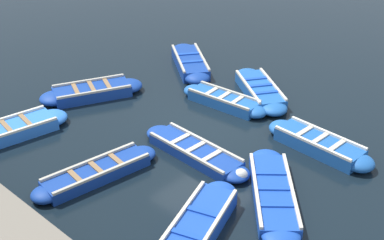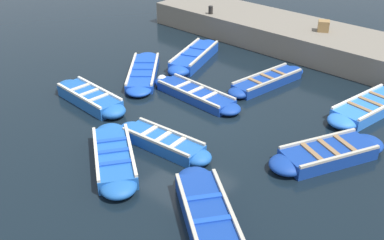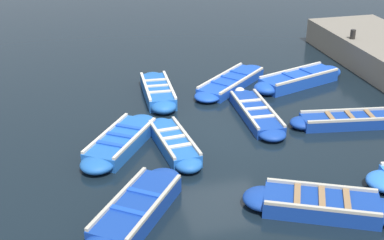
% 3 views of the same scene
% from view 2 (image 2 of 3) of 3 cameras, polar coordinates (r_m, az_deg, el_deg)
% --- Properties ---
extents(ground_plane, '(120.00, 120.00, 0.00)m').
position_cam_2_polar(ground_plane, '(13.75, -0.58, 0.09)').
color(ground_plane, black).
extents(boat_bow_out, '(3.81, 1.53, 0.42)m').
position_cam_2_polar(boat_bow_out, '(15.13, 21.65, 1.53)').
color(boat_bow_out, blue).
rests_on(boat_bow_out, ground).
extents(boat_broadside, '(2.67, 3.34, 0.43)m').
position_cam_2_polar(boat_broadside, '(11.86, -9.87, -4.67)').
color(boat_broadside, '#1E59AD').
rests_on(boat_broadside, ground).
extents(boat_alongside, '(3.50, 3.26, 0.35)m').
position_cam_2_polar(boat_alongside, '(16.68, -6.21, 6.02)').
color(boat_alongside, '#1947B7').
rests_on(boat_alongside, ground).
extents(boat_mid_row, '(3.63, 1.22, 0.38)m').
position_cam_2_polar(boat_mid_row, '(16.07, 9.54, 4.89)').
color(boat_mid_row, navy).
rests_on(boat_mid_row, ground).
extents(boat_outer_right, '(0.95, 3.69, 0.36)m').
position_cam_2_polar(boat_outer_right, '(14.93, 0.44, 3.27)').
color(boat_outer_right, navy).
rests_on(boat_outer_right, ground).
extents(boat_outer_left, '(3.52, 2.31, 0.43)m').
position_cam_2_polar(boat_outer_left, '(12.33, 16.87, -4.14)').
color(boat_outer_left, navy).
rests_on(boat_outer_left, ground).
extents(boat_stern_in, '(0.98, 3.36, 0.45)m').
position_cam_2_polar(boat_stern_in, '(14.97, -12.87, 2.76)').
color(boat_stern_in, '#1E59AD').
rests_on(boat_stern_in, ground).
extents(boat_tucked, '(3.85, 2.02, 0.46)m').
position_cam_2_polar(boat_tucked, '(17.88, 0.32, 8.04)').
color(boat_tucked, '#1947B7').
rests_on(boat_tucked, ground).
extents(boat_drifting, '(0.99, 3.15, 0.41)m').
position_cam_2_polar(boat_drifting, '(12.32, -3.68, -2.85)').
color(boat_drifting, '#1E59AD').
rests_on(boat_drifting, ground).
extents(boat_far_corner, '(2.81, 3.39, 0.46)m').
position_cam_2_polar(boat_far_corner, '(9.90, 2.02, -12.02)').
color(boat_far_corner, navy).
rests_on(boat_far_corner, ground).
extents(quay_wall, '(3.12, 15.40, 0.99)m').
position_cam_2_polar(quay_wall, '(19.37, 15.23, 9.66)').
color(quay_wall, slate).
rests_on(quay_wall, ground).
extents(bollard_north, '(0.20, 0.20, 0.35)m').
position_cam_2_polar(bollard_north, '(20.60, 2.38, 13.79)').
color(bollard_north, black).
rests_on(bollard_north, quay_wall).
extents(wooden_crate, '(0.58, 0.58, 0.43)m').
position_cam_2_polar(wooden_crate, '(19.00, 16.36, 11.39)').
color(wooden_crate, olive).
rests_on(wooden_crate, quay_wall).
extents(buoy_orange_near, '(0.35, 0.35, 0.35)m').
position_cam_2_polar(buoy_orange_near, '(15.96, -3.82, 5.13)').
color(buoy_orange_near, silver).
rests_on(buoy_orange_near, ground).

